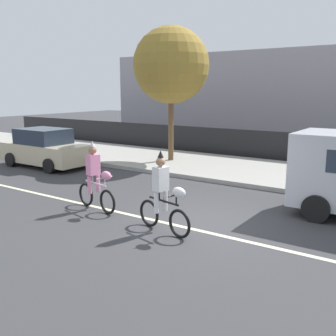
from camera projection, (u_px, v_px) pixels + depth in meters
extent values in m
plane|color=#38383A|center=(199.00, 223.00, 9.84)|extent=(80.00, 80.00, 0.00)
cube|color=beige|center=(189.00, 228.00, 9.44)|extent=(36.00, 0.14, 0.01)
cube|color=#9E9B93|center=(284.00, 174.00, 15.08)|extent=(60.00, 5.00, 0.15)
cube|color=black|center=(306.00, 149.00, 17.31)|extent=(40.00, 0.08, 1.40)
cube|color=#99939E|center=(335.00, 98.00, 24.29)|extent=(28.00, 8.00, 5.56)
torus|color=black|center=(107.00, 202.00, 10.46)|extent=(0.67, 0.20, 0.67)
torus|color=black|center=(86.00, 194.00, 11.20)|extent=(0.67, 0.20, 0.67)
cylinder|color=silver|center=(96.00, 183.00, 10.75)|extent=(0.96, 0.24, 0.05)
cylinder|color=silver|center=(93.00, 179.00, 10.84)|extent=(0.04, 0.04, 0.18)
cylinder|color=silver|center=(105.00, 182.00, 10.43)|extent=(0.04, 0.04, 0.23)
cylinder|color=silver|center=(104.00, 178.00, 10.41)|extent=(0.13, 0.50, 0.03)
ellipsoid|color=pink|center=(106.00, 176.00, 10.34)|extent=(0.39, 0.27, 0.24)
cube|color=pink|center=(93.00, 165.00, 10.72)|extent=(0.30, 0.36, 0.56)
sphere|color=#9E7051|center=(93.00, 150.00, 10.64)|extent=(0.22, 0.22, 0.22)
cone|color=silver|center=(92.00, 144.00, 10.61)|extent=(0.14, 0.14, 0.16)
cylinder|color=pink|center=(90.00, 185.00, 10.73)|extent=(0.11, 0.11, 0.48)
cylinder|color=pink|center=(98.00, 183.00, 10.92)|extent=(0.11, 0.11, 0.48)
torus|color=black|center=(179.00, 224.00, 8.75)|extent=(0.67, 0.22, 0.67)
torus|color=black|center=(149.00, 213.00, 9.51)|extent=(0.67, 0.22, 0.67)
cylinder|color=black|center=(164.00, 201.00, 9.05)|extent=(0.95, 0.26, 0.05)
cylinder|color=black|center=(159.00, 196.00, 9.14)|extent=(0.04, 0.04, 0.18)
cylinder|color=black|center=(176.00, 200.00, 8.73)|extent=(0.04, 0.04, 0.23)
cylinder|color=black|center=(176.00, 195.00, 8.70)|extent=(0.14, 0.49, 0.03)
ellipsoid|color=white|center=(179.00, 193.00, 8.63)|extent=(0.40, 0.27, 0.24)
cube|color=white|center=(161.00, 179.00, 9.02)|extent=(0.30, 0.37, 0.56)
sphere|color=#9E7051|center=(161.00, 162.00, 8.95)|extent=(0.22, 0.22, 0.22)
cone|color=black|center=(161.00, 154.00, 8.91)|extent=(0.14, 0.14, 0.16)
cylinder|color=white|center=(156.00, 203.00, 9.04)|extent=(0.11, 0.11, 0.48)
cylinder|color=white|center=(165.00, 201.00, 9.22)|extent=(0.11, 0.11, 0.48)
cylinder|color=black|center=(316.00, 209.00, 9.82)|extent=(0.70, 0.22, 0.70)
cylinder|color=black|center=(334.00, 192.00, 11.44)|extent=(0.70, 0.22, 0.70)
cube|color=beige|center=(46.00, 153.00, 16.94)|extent=(4.10, 1.72, 0.80)
cube|color=#232D3D|center=(43.00, 136.00, 16.86)|extent=(2.10, 1.58, 0.64)
cylinder|color=black|center=(49.00, 166.00, 15.60)|extent=(0.60, 0.20, 0.60)
cylinder|color=black|center=(82.00, 160.00, 16.99)|extent=(0.60, 0.20, 0.60)
cylinder|color=black|center=(11.00, 160.00, 17.01)|extent=(0.60, 0.20, 0.60)
cylinder|color=black|center=(43.00, 154.00, 18.40)|extent=(0.60, 0.20, 0.60)
cylinder|color=brown|center=(171.00, 127.00, 17.51)|extent=(0.24, 0.24, 3.01)
sphere|color=olive|center=(171.00, 65.00, 16.99)|extent=(3.31, 3.31, 3.31)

